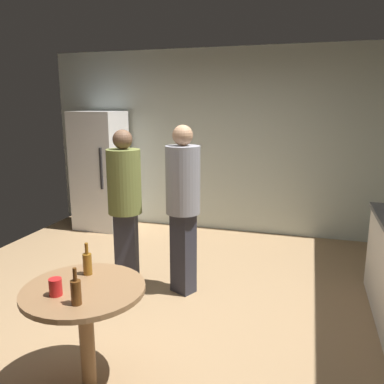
{
  "coord_description": "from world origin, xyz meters",
  "views": [
    {
      "loc": [
        1.33,
        -3.15,
        1.89
      ],
      "look_at": [
        0.28,
        0.34,
        1.08
      ],
      "focal_mm": 36.82,
      "sensor_mm": 36.0,
      "label": 1
    }
  ],
  "objects_px": {
    "refrigerator": "(100,171)",
    "foreground_table": "(85,302)",
    "beer_bottle_brown": "(76,291)",
    "person_in_olive_shirt": "(125,198)",
    "beer_bottle_amber": "(87,263)",
    "person_in_gray_shirt": "(183,197)",
    "plastic_cup_red": "(56,287)"
  },
  "relations": [
    {
      "from": "foreground_table",
      "to": "beer_bottle_amber",
      "type": "xyz_separation_m",
      "value": [
        -0.08,
        0.19,
        0.19
      ]
    },
    {
      "from": "refrigerator",
      "to": "person_in_gray_shirt",
      "type": "xyz_separation_m",
      "value": [
        1.92,
        -1.76,
        0.1
      ]
    },
    {
      "from": "refrigerator",
      "to": "beer_bottle_brown",
      "type": "bearing_deg",
      "value": -62.47
    },
    {
      "from": "person_in_gray_shirt",
      "to": "refrigerator",
      "type": "bearing_deg",
      "value": -106.18
    },
    {
      "from": "plastic_cup_red",
      "to": "beer_bottle_brown",
      "type": "bearing_deg",
      "value": -18.28
    },
    {
      "from": "beer_bottle_amber",
      "to": "plastic_cup_red",
      "type": "bearing_deg",
      "value": -94.04
    },
    {
      "from": "refrigerator",
      "to": "plastic_cup_red",
      "type": "xyz_separation_m",
      "value": [
        1.64,
        -3.44,
        -0.11
      ]
    },
    {
      "from": "beer_bottle_brown",
      "to": "person_in_olive_shirt",
      "type": "relative_size",
      "value": 0.14
    },
    {
      "from": "beer_bottle_amber",
      "to": "person_in_olive_shirt",
      "type": "bearing_deg",
      "value": 104.67
    },
    {
      "from": "foreground_table",
      "to": "beer_bottle_amber",
      "type": "relative_size",
      "value": 3.48
    },
    {
      "from": "beer_bottle_amber",
      "to": "beer_bottle_brown",
      "type": "relative_size",
      "value": 1.0
    },
    {
      "from": "refrigerator",
      "to": "foreground_table",
      "type": "height_order",
      "value": "refrigerator"
    },
    {
      "from": "beer_bottle_amber",
      "to": "beer_bottle_brown",
      "type": "xyz_separation_m",
      "value": [
        0.16,
        -0.39,
        0.0
      ]
    },
    {
      "from": "beer_bottle_brown",
      "to": "foreground_table",
      "type": "bearing_deg",
      "value": 111.84
    },
    {
      "from": "person_in_olive_shirt",
      "to": "person_in_gray_shirt",
      "type": "height_order",
      "value": "person_in_gray_shirt"
    },
    {
      "from": "refrigerator",
      "to": "beer_bottle_amber",
      "type": "xyz_separation_m",
      "value": [
        1.66,
        -3.1,
        -0.08
      ]
    },
    {
      "from": "foreground_table",
      "to": "refrigerator",
      "type": "bearing_deg",
      "value": 117.86
    },
    {
      "from": "foreground_table",
      "to": "plastic_cup_red",
      "type": "distance_m",
      "value": 0.24
    },
    {
      "from": "refrigerator",
      "to": "beer_bottle_amber",
      "type": "bearing_deg",
      "value": -61.87
    },
    {
      "from": "person_in_gray_shirt",
      "to": "beer_bottle_amber",
      "type": "bearing_deg",
      "value": 15.28
    },
    {
      "from": "beer_bottle_brown",
      "to": "person_in_olive_shirt",
      "type": "bearing_deg",
      "value": 106.61
    },
    {
      "from": "person_in_olive_shirt",
      "to": "person_in_gray_shirt",
      "type": "bearing_deg",
      "value": 85.54
    },
    {
      "from": "beer_bottle_brown",
      "to": "person_in_gray_shirt",
      "type": "distance_m",
      "value": 1.75
    },
    {
      "from": "refrigerator",
      "to": "beer_bottle_brown",
      "type": "xyz_separation_m",
      "value": [
        1.82,
        -3.5,
        -0.08
      ]
    },
    {
      "from": "person_in_gray_shirt",
      "to": "plastic_cup_red",
      "type": "bearing_deg",
      "value": 16.64
    },
    {
      "from": "refrigerator",
      "to": "plastic_cup_red",
      "type": "relative_size",
      "value": 16.36
    },
    {
      "from": "foreground_table",
      "to": "beer_bottle_amber",
      "type": "height_order",
      "value": "beer_bottle_amber"
    },
    {
      "from": "foreground_table",
      "to": "beer_bottle_brown",
      "type": "distance_m",
      "value": 0.29
    },
    {
      "from": "person_in_gray_shirt",
      "to": "beer_bottle_brown",
      "type": "bearing_deg",
      "value": 23.06
    },
    {
      "from": "refrigerator",
      "to": "foreground_table",
      "type": "xyz_separation_m",
      "value": [
        1.74,
        -3.29,
        -0.27
      ]
    },
    {
      "from": "refrigerator",
      "to": "plastic_cup_red",
      "type": "height_order",
      "value": "refrigerator"
    },
    {
      "from": "beer_bottle_amber",
      "to": "refrigerator",
      "type": "bearing_deg",
      "value": 118.13
    }
  ]
}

